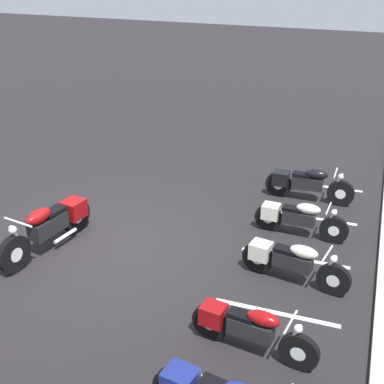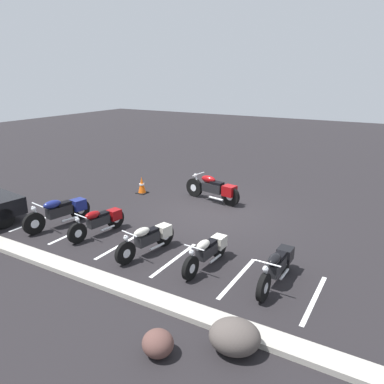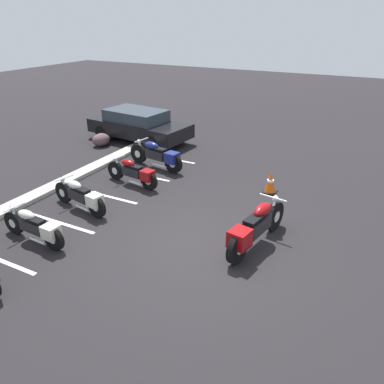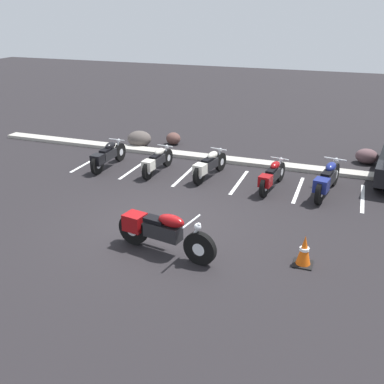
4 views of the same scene
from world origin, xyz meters
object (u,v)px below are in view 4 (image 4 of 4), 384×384
(landscape_rock_1, at_px, (367,156))
(landscape_rock_0, at_px, (173,138))
(parked_bike_0, at_px, (107,156))
(parked_bike_1, at_px, (156,161))
(motorcycle_maroon_featured, at_px, (160,231))
(parked_bike_4, at_px, (327,180))
(parked_bike_2, at_px, (209,165))
(landscape_rock_2, at_px, (139,139))
(parked_bike_3, at_px, (272,176))
(traffic_cone, at_px, (304,251))

(landscape_rock_1, bearing_deg, landscape_rock_0, -178.65)
(parked_bike_0, relative_size, parked_bike_1, 1.06)
(motorcycle_maroon_featured, distance_m, parked_bike_4, 5.48)
(parked_bike_2, relative_size, landscape_rock_1, 2.71)
(parked_bike_1, bearing_deg, motorcycle_maroon_featured, -151.39)
(parked_bike_4, bearing_deg, landscape_rock_2, 80.71)
(parked_bike_0, xyz_separation_m, parked_bike_4, (6.98, 0.10, 0.04))
(parked_bike_2, distance_m, parked_bike_4, 3.55)
(parked_bike_4, distance_m, landscape_rock_2, 7.49)
(parked_bike_4, bearing_deg, landscape_rock_1, -7.68)
(parked_bike_3, height_order, landscape_rock_0, parked_bike_3)
(parked_bike_2, xyz_separation_m, parked_bike_4, (3.55, -0.16, 0.05))
(parked_bike_4, bearing_deg, parked_bike_0, 100.68)
(parked_bike_2, relative_size, landscape_rock_2, 2.24)
(parked_bike_0, distance_m, traffic_cone, 7.87)
(parked_bike_3, height_order, landscape_rock_2, parked_bike_3)
(parked_bike_0, xyz_separation_m, landscape_rock_1, (8.04, 3.45, -0.18))
(parked_bike_1, xyz_separation_m, landscape_rock_1, (6.31, 3.36, -0.15))
(landscape_rock_2, bearing_deg, parked_bike_4, -19.17)
(motorcycle_maroon_featured, height_order, traffic_cone, motorcycle_maroon_featured)
(parked_bike_0, distance_m, parked_bike_1, 1.74)
(parked_bike_1, bearing_deg, landscape_rock_0, 16.28)
(motorcycle_maroon_featured, relative_size, parked_bike_2, 1.21)
(motorcycle_maroon_featured, distance_m, landscape_rock_0, 8.21)
(parked_bike_3, height_order, traffic_cone, parked_bike_3)
(landscape_rock_1, bearing_deg, parked_bike_3, -126.90)
(landscape_rock_1, relative_size, landscape_rock_2, 0.83)
(parked_bike_0, xyz_separation_m, parked_bike_3, (5.44, -0.01, -0.01))
(parked_bike_2, bearing_deg, parked_bike_0, 104.57)
(parked_bike_1, distance_m, landscape_rock_2, 3.07)
(parked_bike_4, xyz_separation_m, landscape_rock_2, (-7.07, 2.46, -0.17))
(parked_bike_3, xyz_separation_m, parked_bike_4, (1.54, 0.11, 0.06))
(parked_bike_0, xyz_separation_m, landscape_rock_0, (1.00, 3.29, -0.20))
(parked_bike_2, bearing_deg, landscape_rock_0, 48.97)
(landscape_rock_1, bearing_deg, traffic_cone, -99.20)
(landscape_rock_2, height_order, traffic_cone, traffic_cone)
(parked_bike_3, bearing_deg, parked_bike_2, 90.77)
(motorcycle_maroon_featured, height_order, landscape_rock_0, motorcycle_maroon_featured)
(parked_bike_2, xyz_separation_m, parked_bike_3, (2.01, -0.27, -0.00))
(parked_bike_0, distance_m, landscape_rock_0, 3.44)
(parked_bike_1, relative_size, landscape_rock_1, 2.63)
(parked_bike_1, bearing_deg, traffic_cone, -124.38)
(parked_bike_3, bearing_deg, landscape_rock_0, 61.79)
(parked_bike_3, relative_size, landscape_rock_0, 3.55)
(parked_bike_0, bearing_deg, parked_bike_2, -84.66)
(parked_bike_2, height_order, landscape_rock_2, parked_bike_2)
(parked_bike_0, bearing_deg, landscape_rock_0, -15.93)
(parked_bike_2, xyz_separation_m, traffic_cone, (3.43, -4.13, -0.10))
(landscape_rock_1, bearing_deg, parked_bike_4, -107.56)
(parked_bike_2, relative_size, parked_bike_4, 0.89)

